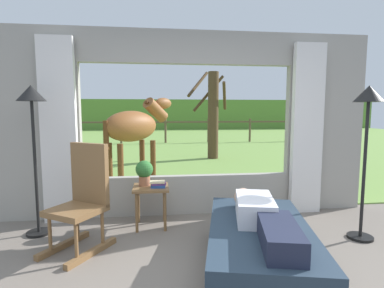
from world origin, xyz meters
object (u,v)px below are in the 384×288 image
(side_table, at_px, (151,194))
(horse, at_px, (135,127))
(pasture_tree, at_px, (213,113))
(recliner_sofa, at_px, (259,246))
(reclining_person, at_px, (262,216))
(floor_lamp_left, at_px, (32,115))
(rocking_chair, at_px, (83,198))
(book_stack, at_px, (158,184))
(floor_lamp_right, at_px, (368,116))
(potted_plant, at_px, (144,171))

(side_table, bearing_deg, horse, 98.48)
(horse, bearing_deg, pasture_tree, 98.94)
(recliner_sofa, height_order, reclining_person, reclining_person)
(floor_lamp_left, bearing_deg, pasture_tree, 59.85)
(rocking_chair, relative_size, horse, 0.65)
(rocking_chair, bearing_deg, book_stack, 62.16)
(book_stack, distance_m, floor_lamp_right, 2.53)
(book_stack, bearing_deg, potted_plant, 144.78)
(recliner_sofa, distance_m, potted_plant, 1.71)
(reclining_person, bearing_deg, side_table, 142.52)
(reclining_person, bearing_deg, potted_plant, 143.32)
(floor_lamp_left, height_order, pasture_tree, pasture_tree)
(side_table, xyz_separation_m, floor_lamp_left, (-1.33, -0.07, 0.99))
(horse, bearing_deg, floor_lamp_left, -68.84)
(reclining_person, xyz_separation_m, rocking_chair, (-1.71, 0.70, 0.02))
(potted_plant, bearing_deg, reclining_person, -49.65)
(rocking_chair, relative_size, side_table, 2.15)
(potted_plant, relative_size, floor_lamp_right, 0.18)
(recliner_sofa, height_order, rocking_chair, rocking_chair)
(rocking_chair, relative_size, floor_lamp_right, 0.64)
(floor_lamp_left, distance_m, floor_lamp_right, 3.78)
(potted_plant, bearing_deg, floor_lamp_right, -16.11)
(floor_lamp_left, bearing_deg, side_table, 3.16)
(book_stack, distance_m, pasture_tree, 5.71)
(recliner_sofa, distance_m, side_table, 1.55)
(book_stack, height_order, floor_lamp_right, floor_lamp_right)
(floor_lamp_right, relative_size, pasture_tree, 0.64)
(rocking_chair, bearing_deg, recliner_sofa, 11.48)
(rocking_chair, distance_m, horse, 2.88)
(side_table, height_order, book_stack, book_stack)
(side_table, bearing_deg, pasture_tree, 71.30)
(book_stack, bearing_deg, floor_lamp_right, -14.47)
(side_table, xyz_separation_m, floor_lamp_right, (2.40, -0.66, 0.98))
(recliner_sofa, xyz_separation_m, side_table, (-1.00, 1.17, 0.21))
(recliner_sofa, relative_size, book_stack, 9.22)
(side_table, relative_size, potted_plant, 1.63)
(pasture_tree, bearing_deg, reclining_person, -96.95)
(potted_plant, bearing_deg, floor_lamp_left, -173.92)
(book_stack, height_order, horse, horse)
(reclining_person, height_order, potted_plant, potted_plant)
(rocking_chair, distance_m, side_table, 0.88)
(recliner_sofa, xyz_separation_m, reclining_person, (0.00, -0.05, 0.30))
(floor_lamp_left, bearing_deg, recliner_sofa, -25.07)
(floor_lamp_left, distance_m, pasture_tree, 6.24)
(reclining_person, distance_m, horse, 3.80)
(potted_plant, relative_size, floor_lamp_left, 0.18)
(floor_lamp_right, bearing_deg, floor_lamp_left, 171.13)
(potted_plant, bearing_deg, rocking_chair, -137.31)
(side_table, bearing_deg, potted_plant, 143.13)
(floor_lamp_right, relative_size, horse, 1.01)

